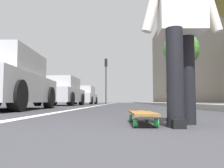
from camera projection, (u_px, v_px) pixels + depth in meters
The scene contains 12 objects.
ground_plane at pixel (124, 106), 10.97m from camera, with size 80.00×80.00×0.00m, color #38383D.
lane_stripe_white at pixel (108, 104), 20.99m from camera, with size 52.00×0.16×0.01m, color silver.
sidewalk_curb at pixel (168, 103), 18.80m from camera, with size 52.00×3.20×0.14m, color #9E9B93.
building_facade at pixel (185, 44), 23.10m from camera, with size 40.00×1.20×11.68m, color gray.
skateboard at pixel (142, 114), 2.20m from camera, with size 0.84×0.22×0.11m.
skater_person at pixel (181, 20), 2.10m from camera, with size 0.47×0.72×1.64m.
parked_car_near at pixel (3, 82), 6.03m from camera, with size 4.09×2.07×1.49m.
parked_car_mid at pixel (62, 92), 12.73m from camera, with size 4.10×1.98×1.50m.
parked_car_far at pixel (83, 96), 19.54m from camera, with size 4.21×2.10×1.46m.
traffic_light at pixel (106, 73), 24.30m from camera, with size 0.33×0.28×4.62m.
street_tree_mid at pixel (181, 51), 13.04m from camera, with size 1.96×1.96×4.05m.
pedestrian_distant at pixel (171, 90), 14.68m from camera, with size 0.46×0.71×1.63m.
Camera 1 is at (-1.03, 0.08, 0.21)m, focal length 37.96 mm.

